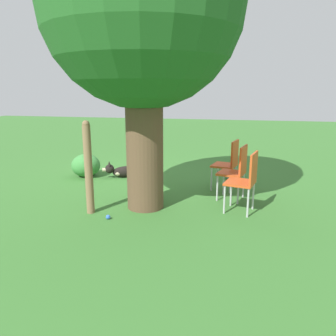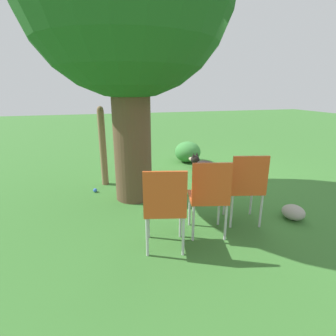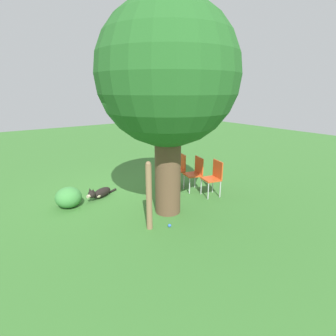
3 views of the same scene
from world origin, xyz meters
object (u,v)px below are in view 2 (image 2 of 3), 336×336
at_px(fence_post, 103,146).
at_px(red_chair_2, 165,204).
at_px(red_chair_0, 246,184).
at_px(tennis_ball, 95,190).
at_px(dog, 205,165).
at_px(red_chair_1, 209,193).

distance_m(fence_post, red_chair_2, 2.40).
bearing_deg(red_chair_0, tennis_ball, 61.81).
bearing_deg(red_chair_2, red_chair_0, -61.99).
xyz_separation_m(fence_post, tennis_ball, (-0.36, 0.19, -0.69)).
bearing_deg(tennis_ball, dog, -75.49).
height_order(red_chair_1, tennis_ball, red_chair_1).
height_order(fence_post, red_chair_0, fence_post).
distance_m(dog, red_chair_2, 3.04).
height_order(dog, red_chair_1, red_chair_1).
bearing_deg(red_chair_1, red_chair_2, 118.01).
xyz_separation_m(fence_post, red_chair_1, (-2.18, -1.10, -0.17)).
distance_m(dog, red_chair_1, 2.65).
xyz_separation_m(fence_post, red_chair_0, (-2.04, -1.68, -0.17)).
bearing_deg(red_chair_1, fence_post, 40.39).
bearing_deg(tennis_ball, red_chair_2, -159.90).
height_order(dog, red_chair_2, red_chair_2).
bearing_deg(red_chair_2, red_chair_1, -61.99).
bearing_deg(fence_post, red_chair_0, -140.52).
bearing_deg(red_chair_2, dog, -18.14).
bearing_deg(red_chair_1, red_chair_0, -61.99).
height_order(red_chair_1, red_chair_2, same).
relative_size(fence_post, red_chair_0, 1.50).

